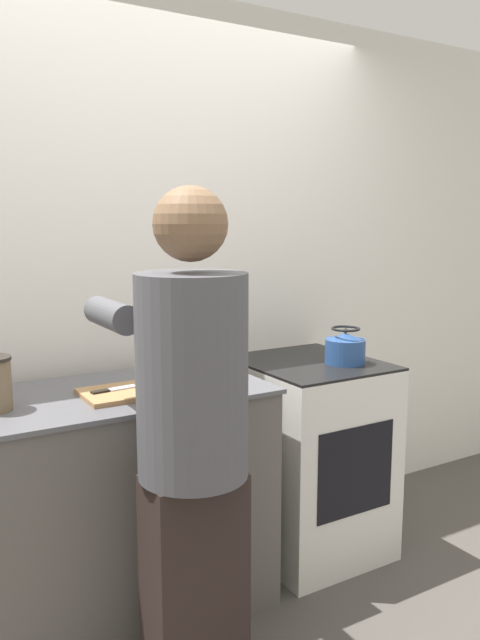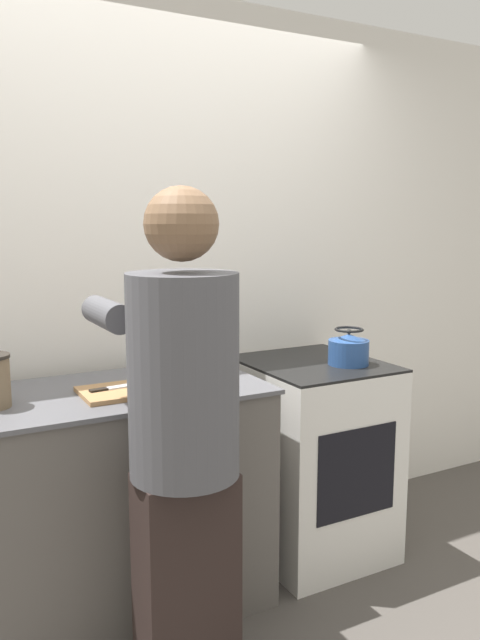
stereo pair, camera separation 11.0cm
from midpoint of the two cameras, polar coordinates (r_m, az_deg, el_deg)
The scene contains 9 objects.
ground_plane at distance 2.73m, azimuth -1.43°, elevation -26.43°, with size 12.00×12.00×0.00m, color #4C4742.
wall_back at distance 2.92m, azimuth -8.15°, elevation 3.37°, with size 8.00×0.05×2.60m.
counter at distance 2.64m, azimuth -11.72°, elevation -16.21°, with size 1.34×0.65×0.93m.
oven at distance 3.09m, azimuth 7.64°, elevation -12.26°, with size 0.60×0.68×0.93m.
person at distance 2.03m, azimuth -3.68°, elevation -10.19°, with size 0.40×0.63×1.69m.
cutting_board at distance 2.43m, azimuth -9.52°, elevation -6.45°, with size 0.31×0.25×0.02m.
knife at distance 2.44m, azimuth -10.44°, elevation -6.15°, with size 0.18×0.05×0.01m.
kettle at distance 2.92m, azimuth 10.96°, elevation -2.65°, with size 0.19×0.19×0.17m.
bowl_prep at distance 2.64m, azimuth -4.07°, elevation -4.44°, with size 0.14×0.14×0.08m.
Camera 2 is at (-0.95, -2.01, 1.58)m, focal length 35.00 mm.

